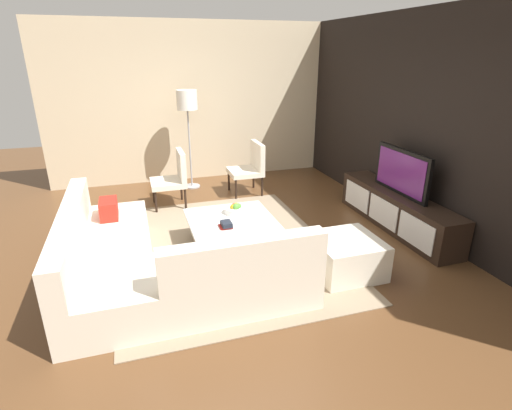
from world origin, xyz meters
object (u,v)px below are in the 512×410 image
Objects in this scene: fruit_bowl at (235,209)px; media_console at (396,211)px; sectional_couch at (152,263)px; accent_chair_near at (174,176)px; floor_lamp at (187,105)px; ottoman at (346,256)px; accent_chair_far at (251,165)px; coffee_table at (232,232)px; television at (402,172)px; book_stack at (226,225)px.

media_console is at bearing 82.75° from fruit_bowl.
sectional_couch is at bearing -81.13° from media_console.
floor_lamp is at bearing 152.66° from accent_chair_near.
ottoman is 0.80× the size of accent_chair_far.
media_console is at bearing 87.51° from coffee_table.
sectional_couch is 3.44× the size of ottoman.
television reaches higher than ottoman.
media_console is 1.29× the size of floor_lamp.
accent_chair_near is at bearing -24.88° from floor_lamp.
fruit_bowl reaches higher than media_console.
television reaches higher than coffee_table.
fruit_bowl is (2.33, 0.20, -1.01)m from floor_lamp.
ottoman is (0.95, 1.04, -0.00)m from coffee_table.
accent_chair_far is (-1.89, 0.82, 0.29)m from coffee_table.
fruit_bowl is at bearing -97.25° from media_console.
sectional_couch is at bearing -99.58° from ottoman.
floor_lamp is at bearing -137.44° from media_console.
fruit_bowl is 1.86m from accent_chair_far.
fruit_bowl is 0.45m from book_stack.
sectional_couch is 2.35× the size of coffee_table.
ottoman reaches higher than coffee_table.
floor_lamp is at bearing -177.75° from coffee_table.
media_console is 0.90× the size of sectional_couch.
floor_lamp reaches higher than sectional_couch.
book_stack reaches higher than coffee_table.
fruit_bowl is 0.32× the size of accent_chair_far.
television is at bearing 55.04° from accent_chair_near.
ottoman is 1.38m from book_stack.
book_stack is (0.12, -2.41, 0.17)m from media_console.
sectional_couch is 0.96m from book_stack.
accent_chair_near and accent_chair_far have the same top height.
accent_chair_far is (-2.50, 1.80, 0.21)m from sectional_couch.
accent_chair_near reaches higher than ottoman.
coffee_table is at bearing 121.88° from sectional_couch.
accent_chair_far reaches higher than ottoman.
television is 2.24m from fruit_bowl.
sectional_couch is at bearing -81.13° from television.
ottoman is 2.50× the size of fruit_bowl.
media_console is at bearing 124.11° from ottoman.
television is 3.60m from floor_lamp.
accent_chair_near is at bearing -158.54° from fruit_bowl.
ottoman is at bearing 57.51° from book_stack.
floor_lamp is (-2.61, -2.40, 1.19)m from media_console.
coffee_table is 0.61× the size of floor_lamp.
floor_lamp is at bearing -161.83° from ottoman.
floor_lamp is at bearing -137.44° from television.
media_console is at bearing 42.56° from floor_lamp.
coffee_table is 1.77m from accent_chair_near.
accent_chair_near reaches higher than fruit_bowl.
coffee_table is at bearing 2.25° from floor_lamp.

